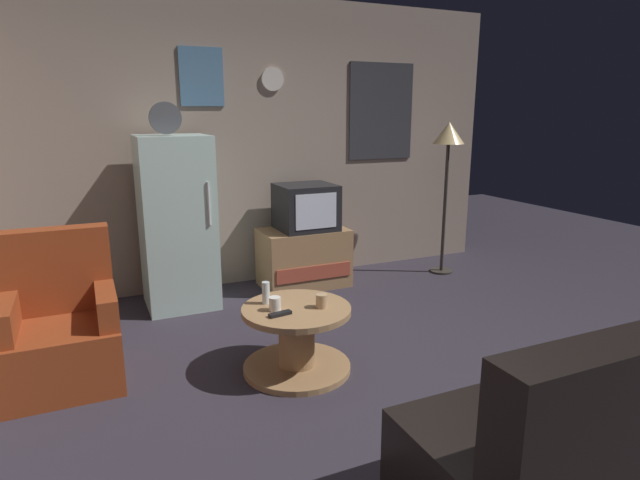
{
  "coord_description": "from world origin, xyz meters",
  "views": [
    {
      "loc": [
        -1.63,
        -2.62,
        1.69
      ],
      "look_at": [
        -0.04,
        0.9,
        0.75
      ],
      "focal_mm": 29.63,
      "sensor_mm": 36.0,
      "label": 1
    }
  ],
  "objects_px": {
    "crt_tv": "(306,207)",
    "coffee_table": "(297,339)",
    "mug_ceramic_tan": "(322,301)",
    "standing_lamp": "(448,145)",
    "mug_ceramic_white": "(275,304)",
    "fridge": "(177,222)",
    "tv_stand": "(304,257)",
    "wine_glass": "(266,293)",
    "remote_control": "(280,314)",
    "couch": "(606,437)",
    "armchair": "(61,330)"
  },
  "relations": [
    {
      "from": "standing_lamp",
      "to": "wine_glass",
      "type": "distance_m",
      "value": 2.86
    },
    {
      "from": "wine_glass",
      "to": "armchair",
      "type": "xyz_separation_m",
      "value": [
        -1.25,
        0.36,
        -0.18
      ]
    },
    {
      "from": "tv_stand",
      "to": "armchair",
      "type": "bearing_deg",
      "value": -152.17
    },
    {
      "from": "wine_glass",
      "to": "mug_ceramic_white",
      "type": "xyz_separation_m",
      "value": [
        0.01,
        -0.14,
        -0.03
      ]
    },
    {
      "from": "fridge",
      "to": "mug_ceramic_white",
      "type": "height_order",
      "value": "fridge"
    },
    {
      "from": "coffee_table",
      "to": "wine_glass",
      "type": "bearing_deg",
      "value": 137.38
    },
    {
      "from": "tv_stand",
      "to": "wine_glass",
      "type": "distance_m",
      "value": 1.75
    },
    {
      "from": "mug_ceramic_tan",
      "to": "armchair",
      "type": "bearing_deg",
      "value": 159.72
    },
    {
      "from": "armchair",
      "to": "couch",
      "type": "relative_size",
      "value": 0.56
    },
    {
      "from": "mug_ceramic_tan",
      "to": "armchair",
      "type": "distance_m",
      "value": 1.67
    },
    {
      "from": "tv_stand",
      "to": "remote_control",
      "type": "distance_m",
      "value": 1.95
    },
    {
      "from": "mug_ceramic_tan",
      "to": "mug_ceramic_white",
      "type": "bearing_deg",
      "value": 165.7
    },
    {
      "from": "crt_tv",
      "to": "coffee_table",
      "type": "height_order",
      "value": "crt_tv"
    },
    {
      "from": "coffee_table",
      "to": "tv_stand",
      "type": "bearing_deg",
      "value": 65.99
    },
    {
      "from": "tv_stand",
      "to": "standing_lamp",
      "type": "distance_m",
      "value": 1.88
    },
    {
      "from": "crt_tv",
      "to": "wine_glass",
      "type": "xyz_separation_m",
      "value": [
        -0.91,
        -1.49,
        -0.27
      ]
    },
    {
      "from": "remote_control",
      "to": "couch",
      "type": "height_order",
      "value": "couch"
    },
    {
      "from": "fridge",
      "to": "remote_control",
      "type": "xyz_separation_m",
      "value": [
        0.34,
        -1.68,
        -0.3
      ]
    },
    {
      "from": "fridge",
      "to": "couch",
      "type": "distance_m",
      "value": 3.54
    },
    {
      "from": "crt_tv",
      "to": "couch",
      "type": "distance_m",
      "value": 3.35
    },
    {
      "from": "wine_glass",
      "to": "couch",
      "type": "relative_size",
      "value": 0.09
    },
    {
      "from": "couch",
      "to": "standing_lamp",
      "type": "bearing_deg",
      "value": 64.6
    },
    {
      "from": "fridge",
      "to": "standing_lamp",
      "type": "height_order",
      "value": "fridge"
    },
    {
      "from": "fridge",
      "to": "tv_stand",
      "type": "xyz_separation_m",
      "value": [
        1.21,
        0.05,
        -0.47
      ]
    },
    {
      "from": "mug_ceramic_white",
      "to": "mug_ceramic_tan",
      "type": "distance_m",
      "value": 0.3
    },
    {
      "from": "standing_lamp",
      "to": "couch",
      "type": "relative_size",
      "value": 0.94
    },
    {
      "from": "crt_tv",
      "to": "standing_lamp",
      "type": "bearing_deg",
      "value": -7.64
    },
    {
      "from": "crt_tv",
      "to": "mug_ceramic_tan",
      "type": "bearing_deg",
      "value": -109.58
    },
    {
      "from": "crt_tv",
      "to": "armchair",
      "type": "xyz_separation_m",
      "value": [
        -2.17,
        -1.13,
        -0.45
      ]
    },
    {
      "from": "armchair",
      "to": "tv_stand",
      "type": "bearing_deg",
      "value": 27.83
    },
    {
      "from": "mug_ceramic_tan",
      "to": "coffee_table",
      "type": "bearing_deg",
      "value": 154.22
    },
    {
      "from": "standing_lamp",
      "to": "couch",
      "type": "distance_m",
      "value": 3.61
    },
    {
      "from": "crt_tv",
      "to": "couch",
      "type": "relative_size",
      "value": 0.32
    },
    {
      "from": "tv_stand",
      "to": "remote_control",
      "type": "height_order",
      "value": "tv_stand"
    },
    {
      "from": "standing_lamp",
      "to": "tv_stand",
      "type": "bearing_deg",
      "value": 172.46
    },
    {
      "from": "standing_lamp",
      "to": "coffee_table",
      "type": "distance_m",
      "value": 2.91
    },
    {
      "from": "fridge",
      "to": "crt_tv",
      "type": "distance_m",
      "value": 1.24
    },
    {
      "from": "wine_glass",
      "to": "couch",
      "type": "xyz_separation_m",
      "value": [
        0.94,
        -1.83,
        -0.21
      ]
    },
    {
      "from": "tv_stand",
      "to": "couch",
      "type": "height_order",
      "value": "couch"
    },
    {
      "from": "tv_stand",
      "to": "crt_tv",
      "type": "distance_m",
      "value": 0.51
    },
    {
      "from": "crt_tv",
      "to": "mug_ceramic_white",
      "type": "bearing_deg",
      "value": -118.95
    },
    {
      "from": "tv_stand",
      "to": "remote_control",
      "type": "relative_size",
      "value": 5.6
    },
    {
      "from": "wine_glass",
      "to": "fridge",
      "type": "bearing_deg",
      "value": 102.62
    },
    {
      "from": "fridge",
      "to": "crt_tv",
      "type": "xyz_separation_m",
      "value": [
        1.24,
        0.05,
        0.04
      ]
    },
    {
      "from": "mug_ceramic_tan",
      "to": "remote_control",
      "type": "xyz_separation_m",
      "value": [
        -0.3,
        -0.02,
        -0.03
      ]
    },
    {
      "from": "mug_ceramic_tan",
      "to": "couch",
      "type": "bearing_deg",
      "value": -68.69
    },
    {
      "from": "fridge",
      "to": "mug_ceramic_white",
      "type": "relative_size",
      "value": 19.67
    },
    {
      "from": "standing_lamp",
      "to": "mug_ceramic_white",
      "type": "height_order",
      "value": "standing_lamp"
    },
    {
      "from": "fridge",
      "to": "mug_ceramic_tan",
      "type": "bearing_deg",
      "value": -69.21
    },
    {
      "from": "coffee_table",
      "to": "armchair",
      "type": "bearing_deg",
      "value": 160.33
    }
  ]
}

